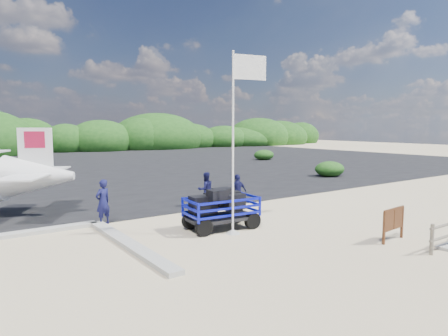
# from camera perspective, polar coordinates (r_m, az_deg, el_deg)

# --- Properties ---
(ground) EXTENTS (160.00, 160.00, 0.00)m
(ground) POSITION_cam_1_polar(r_m,az_deg,el_deg) (15.28, 4.77, -9.48)
(ground) COLOR beige
(asphalt_apron) EXTENTS (90.00, 50.00, 0.04)m
(asphalt_apron) POSITION_cam_1_polar(r_m,az_deg,el_deg) (42.53, -22.18, 0.09)
(asphalt_apron) COLOR #B2B2B2
(asphalt_apron) RESTS_ON ground
(vegetation_band) EXTENTS (124.00, 8.00, 4.40)m
(vegetation_band) POSITION_cam_1_polar(r_m,az_deg,el_deg) (67.06, -27.05, 1.89)
(vegetation_band) COLOR #B2B2B2
(vegetation_band) RESTS_ON ground
(baggage_cart) EXTENTS (3.19, 2.01, 1.52)m
(baggage_cart) POSITION_cam_1_polar(r_m,az_deg,el_deg) (16.06, -0.38, -8.68)
(baggage_cart) COLOR #0C14BC
(baggage_cart) RESTS_ON ground
(flagpole) EXTENTS (1.45, 0.84, 6.81)m
(flagpole) POSITION_cam_1_polar(r_m,az_deg,el_deg) (15.39, 1.26, -9.34)
(flagpole) COLOR white
(flagpole) RESTS_ON ground
(signboard) EXTENTS (1.49, 0.28, 1.22)m
(signboard) POSITION_cam_1_polar(r_m,az_deg,el_deg) (15.65, 22.95, -9.57)
(signboard) COLOR #583119
(signboard) RESTS_ON ground
(crew_a) EXTENTS (0.81, 0.67, 1.89)m
(crew_a) POSITION_cam_1_polar(r_m,az_deg,el_deg) (17.28, -16.90, -4.68)
(crew_a) COLOR #121343
(crew_a) RESTS_ON ground
(crew_b) EXTENTS (0.92, 0.76, 1.76)m
(crew_b) POSITION_cam_1_polar(r_m,az_deg,el_deg) (20.21, -2.63, -3.09)
(crew_b) COLOR #121343
(crew_b) RESTS_ON ground
(crew_c) EXTENTS (1.03, 0.43, 1.75)m
(crew_c) POSITION_cam_1_polar(r_m,az_deg,el_deg) (19.46, 1.96, -3.45)
(crew_c) COLOR #121343
(crew_c) RESTS_ON ground
(aircraft_large) EXTENTS (23.10, 23.10, 5.08)m
(aircraft_large) POSITION_cam_1_polar(r_m,az_deg,el_deg) (45.44, -2.32, 0.88)
(aircraft_large) COLOR #B2B2B2
(aircraft_large) RESTS_ON ground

